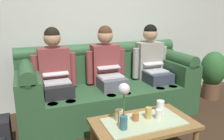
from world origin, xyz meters
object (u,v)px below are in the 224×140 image
at_px(person_left, 56,73).
at_px(cup_near_right, 136,117).
at_px(potted_plant, 213,73).
at_px(person_right, 152,64).
at_px(cup_far_center, 159,114).
at_px(cup_far_right, 148,113).
at_px(couch, 108,88).
at_px(cup_far_left, 119,115).
at_px(flower_vase, 124,101).
at_px(person_middle, 108,68).
at_px(coffee_table, 143,125).
at_px(cup_near_left, 160,106).

distance_m(person_left, cup_near_right, 1.18).
bearing_deg(potted_plant, cup_near_right, -154.78).
height_order(person_right, cup_near_right, person_right).
distance_m(cup_far_center, cup_far_right, 0.10).
xyz_separation_m(person_right, cup_far_center, (-0.53, -1.02, -0.25)).
relative_size(couch, cup_far_right, 20.12).
bearing_deg(cup_far_left, cup_near_right, -25.30).
distance_m(person_right, cup_far_center, 1.18).
bearing_deg(flower_vase, potted_plant, 25.73).
distance_m(person_middle, coffee_table, 1.06).
relative_size(person_middle, potted_plant, 1.57).
distance_m(person_middle, cup_far_left, 0.95).
bearing_deg(person_middle, cup_near_right, -94.11).
xyz_separation_m(person_middle, cup_far_center, (0.16, -1.02, -0.25)).
bearing_deg(person_right, cup_near_right, -128.42).
relative_size(person_middle, cup_near_left, 9.97).
bearing_deg(flower_vase, cup_near_left, 20.34).
xyz_separation_m(cup_far_center, cup_far_left, (-0.38, 0.13, 0.00)).
bearing_deg(cup_far_center, flower_vase, -173.08).
bearing_deg(cup_far_center, person_right, 62.38).
xyz_separation_m(person_middle, cup_far_left, (-0.22, -0.89, -0.24)).
xyz_separation_m(couch, cup_far_right, (0.07, -0.97, 0.05)).
bearing_deg(potted_plant, flower_vase, -154.27).
bearing_deg(person_middle, coffee_table, -90.00).
distance_m(flower_vase, cup_far_right, 0.40).
relative_size(cup_near_left, cup_near_right, 1.51).
height_order(cup_near_left, cup_far_center, cup_near_left).
bearing_deg(cup_far_right, cup_far_center, -31.15).
bearing_deg(person_middle, cup_far_center, -81.06).
xyz_separation_m(person_left, person_middle, (0.70, -0.00, 0.00)).
distance_m(couch, person_right, 0.75).
bearing_deg(cup_near_right, cup_near_left, 14.14).
relative_size(couch, flower_vase, 5.28).
xyz_separation_m(couch, person_left, (-0.70, -0.00, 0.29)).
height_order(couch, flower_vase, couch).
bearing_deg(couch, cup_far_right, -85.78).
xyz_separation_m(cup_near_left, cup_near_right, (-0.34, -0.09, -0.02)).
distance_m(cup_far_left, potted_plant, 2.16).
height_order(person_middle, cup_far_right, person_middle).
relative_size(person_left, cup_near_right, 15.05).
bearing_deg(person_left, flower_vase, -67.46).
height_order(person_right, flower_vase, person_right).
height_order(coffee_table, cup_near_right, cup_near_right).
xyz_separation_m(flower_vase, cup_far_right, (0.32, 0.10, -0.22)).
distance_m(cup_far_left, cup_far_right, 0.30).
bearing_deg(flower_vase, cup_far_left, 79.47).
height_order(person_middle, person_right, same).
height_order(person_left, cup_near_right, person_left).
height_order(flower_vase, cup_near_left, flower_vase).
bearing_deg(cup_near_right, cup_far_right, -1.69).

